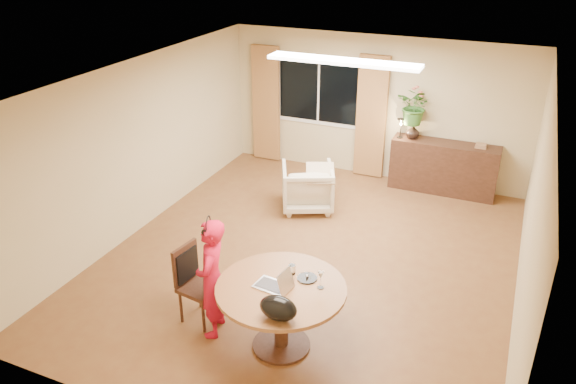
% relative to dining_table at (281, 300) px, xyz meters
% --- Properties ---
extents(floor, '(6.50, 6.50, 0.00)m').
position_rel_dining_table_xyz_m(floor, '(-0.37, 1.83, -0.64)').
color(floor, brown).
rests_on(floor, ground).
extents(ceiling, '(6.50, 6.50, 0.00)m').
position_rel_dining_table_xyz_m(ceiling, '(-0.37, 1.83, 1.96)').
color(ceiling, white).
rests_on(ceiling, wall_back).
extents(wall_back, '(5.50, 0.00, 5.50)m').
position_rel_dining_table_xyz_m(wall_back, '(-0.37, 5.08, 0.66)').
color(wall_back, tan).
rests_on(wall_back, floor).
extents(wall_left, '(0.00, 6.50, 6.50)m').
position_rel_dining_table_xyz_m(wall_left, '(-3.12, 1.83, 0.66)').
color(wall_left, tan).
rests_on(wall_left, floor).
extents(wall_right, '(0.00, 6.50, 6.50)m').
position_rel_dining_table_xyz_m(wall_right, '(2.38, 1.83, 0.66)').
color(wall_right, tan).
rests_on(wall_right, floor).
extents(window, '(1.70, 0.03, 1.30)m').
position_rel_dining_table_xyz_m(window, '(-1.47, 5.06, 0.86)').
color(window, white).
rests_on(window, wall_back).
extents(curtain_left, '(0.55, 0.08, 2.25)m').
position_rel_dining_table_xyz_m(curtain_left, '(-2.52, 4.98, 0.51)').
color(curtain_left, brown).
rests_on(curtain_left, wall_back).
extents(curtain_right, '(0.55, 0.08, 2.25)m').
position_rel_dining_table_xyz_m(curtain_right, '(-0.42, 4.98, 0.51)').
color(curtain_right, brown).
rests_on(curtain_right, wall_back).
extents(ceiling_panel, '(2.20, 0.35, 0.05)m').
position_rel_dining_table_xyz_m(ceiling_panel, '(-0.37, 3.03, 1.93)').
color(ceiling_panel, white).
rests_on(ceiling_panel, ceiling).
extents(dining_table, '(1.42, 1.42, 0.81)m').
position_rel_dining_table_xyz_m(dining_table, '(0.00, 0.00, 0.00)').
color(dining_table, brown).
rests_on(dining_table, floor).
extents(dining_chair, '(0.52, 0.49, 0.97)m').
position_rel_dining_table_xyz_m(dining_chair, '(-1.07, 0.06, -0.15)').
color(dining_chair, black).
rests_on(dining_chair, floor).
extents(child, '(0.61, 0.48, 1.46)m').
position_rel_dining_table_xyz_m(child, '(-0.82, -0.06, 0.09)').
color(child, red).
rests_on(child, floor).
extents(laptop, '(0.41, 0.30, 0.26)m').
position_rel_dining_table_xyz_m(laptop, '(-0.09, -0.03, 0.30)').
color(laptop, '#B7B7BC').
rests_on(laptop, dining_table).
extents(tumbler, '(0.10, 0.10, 0.11)m').
position_rel_dining_table_xyz_m(tumbler, '(0.01, 0.27, 0.23)').
color(tumbler, white).
rests_on(tumbler, dining_table).
extents(wine_glass, '(0.07, 0.07, 0.20)m').
position_rel_dining_table_xyz_m(wine_glass, '(0.40, 0.15, 0.27)').
color(wine_glass, white).
rests_on(wine_glass, dining_table).
extents(pot_lid, '(0.24, 0.24, 0.04)m').
position_rel_dining_table_xyz_m(pot_lid, '(0.20, 0.25, 0.19)').
color(pot_lid, white).
rests_on(pot_lid, dining_table).
extents(handbag, '(0.43, 0.31, 0.26)m').
position_rel_dining_table_xyz_m(handbag, '(0.19, -0.50, 0.30)').
color(handbag, black).
rests_on(handbag, dining_table).
extents(armchair, '(1.09, 1.10, 0.76)m').
position_rel_dining_table_xyz_m(armchair, '(-0.99, 3.29, -0.25)').
color(armchair, beige).
rests_on(armchair, floor).
extents(throw, '(0.63, 0.68, 0.03)m').
position_rel_dining_table_xyz_m(throw, '(-0.74, 3.23, 0.14)').
color(throw, beige).
rests_on(throw, armchair).
extents(sideboard, '(1.82, 0.45, 0.91)m').
position_rel_dining_table_xyz_m(sideboard, '(0.97, 4.84, -0.18)').
color(sideboard, black).
rests_on(sideboard, floor).
extents(vase, '(0.27, 0.27, 0.25)m').
position_rel_dining_table_xyz_m(vase, '(0.37, 4.84, 0.40)').
color(vase, black).
rests_on(vase, sideboard).
extents(bouquet, '(0.72, 0.67, 0.66)m').
position_rel_dining_table_xyz_m(bouquet, '(0.38, 4.84, 0.85)').
color(bouquet, '#2F6325').
rests_on(bouquet, vase).
extents(book_stack, '(0.21, 0.18, 0.08)m').
position_rel_dining_table_xyz_m(book_stack, '(1.53, 4.84, 0.31)').
color(book_stack, '#855F43').
rests_on(book_stack, sideboard).
extents(desk_lamp, '(0.17, 0.17, 0.36)m').
position_rel_dining_table_xyz_m(desk_lamp, '(0.17, 4.79, 0.46)').
color(desk_lamp, black).
rests_on(desk_lamp, sideboard).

